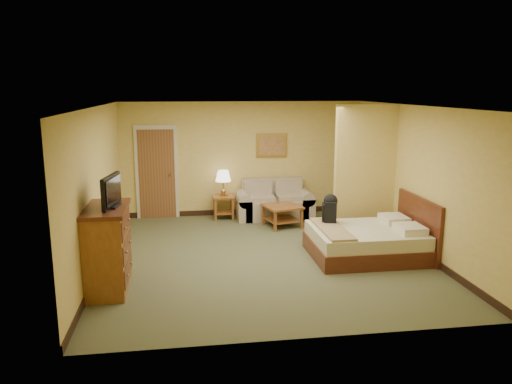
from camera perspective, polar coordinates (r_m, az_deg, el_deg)
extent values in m
plane|color=#515436|center=(8.86, 0.87, -7.27)|extent=(6.00, 6.00, 0.00)
plane|color=white|center=(8.38, 0.93, 9.77)|extent=(6.00, 6.00, 0.00)
cube|color=#D8BB5C|center=(11.46, -1.51, 3.80)|extent=(5.50, 0.02, 2.60)
cube|color=#D8BB5C|center=(8.53, -17.64, 0.46)|extent=(0.02, 6.00, 2.60)
cube|color=#D8BB5C|center=(9.36, 17.75, 1.42)|extent=(0.02, 6.00, 2.60)
cube|color=#D8BB5C|center=(9.96, 12.33, 2.31)|extent=(1.20, 0.15, 2.60)
cube|color=beige|center=(11.40, -11.27, 2.26)|extent=(0.94, 0.06, 2.10)
cube|color=brown|center=(11.40, -11.27, 2.00)|extent=(0.80, 0.04, 2.00)
cylinder|color=#AD783F|center=(11.33, -9.76, 2.00)|extent=(0.04, 0.12, 0.04)
cube|color=black|center=(11.69, -1.48, -2.24)|extent=(5.50, 0.02, 0.12)
cube|color=tan|center=(11.30, 2.15, -1.94)|extent=(1.41, 0.76, 0.42)
cube|color=tan|center=(11.52, 1.87, 0.54)|extent=(1.41, 0.18, 0.44)
cube|color=tan|center=(11.19, -1.40, -1.94)|extent=(0.30, 0.76, 0.47)
cube|color=tan|center=(11.44, 5.63, -1.69)|extent=(0.30, 0.76, 0.47)
cube|color=brown|center=(11.21, -3.74, -0.52)|extent=(0.48, 0.48, 0.04)
cube|color=brown|center=(11.29, -3.72, -2.32)|extent=(0.40, 0.40, 0.03)
cube|color=brown|center=(11.07, -4.63, -2.09)|extent=(0.05, 0.05, 0.49)
cube|color=brown|center=(11.10, -2.66, -2.03)|extent=(0.05, 0.05, 0.49)
cube|color=brown|center=(11.44, -4.76, -1.63)|extent=(0.05, 0.05, 0.49)
cube|color=brown|center=(11.47, -2.85, -1.57)|extent=(0.05, 0.05, 0.49)
cylinder|color=#AD783F|center=(11.20, -3.75, -0.33)|extent=(0.17, 0.17, 0.04)
cylinder|color=#AD783F|center=(11.16, -3.76, 0.78)|extent=(0.02, 0.02, 0.29)
cone|color=white|center=(11.12, -3.78, 1.86)|extent=(0.35, 0.35, 0.24)
cube|color=brown|center=(10.57, 3.01, -1.66)|extent=(0.87, 0.87, 0.04)
cube|color=brown|center=(10.64, 3.00, -3.15)|extent=(0.75, 0.75, 0.03)
cube|color=brown|center=(10.28, 1.66, -3.33)|extent=(0.05, 0.05, 0.43)
cube|color=brown|center=(10.97, 4.25, -2.37)|extent=(0.05, 0.05, 0.43)
cube|color=#B78E3F|center=(11.50, 1.79, 5.33)|extent=(0.72, 0.03, 0.56)
cube|color=#975A2E|center=(11.48, 1.81, 5.32)|extent=(0.60, 0.02, 0.44)
cube|color=brown|center=(7.57, -16.60, -6.45)|extent=(0.54, 1.08, 1.18)
cube|color=#4A1E11|center=(7.40, -16.88, -1.88)|extent=(0.61, 1.16, 0.06)
cube|color=black|center=(7.38, -16.13, -1.53)|extent=(0.24, 0.35, 0.03)
cube|color=black|center=(7.33, -16.23, 0.13)|extent=(0.18, 0.75, 0.45)
cube|color=#4A1E11|center=(8.98, 12.36, -6.36)|extent=(1.88, 1.50, 0.28)
cube|color=beige|center=(8.90, 12.43, -4.80)|extent=(1.82, 1.45, 0.23)
cube|color=#4A1E11|center=(9.25, 18.05, -3.70)|extent=(0.06, 1.60, 1.03)
cube|color=white|center=(8.82, 17.20, -4.08)|extent=(0.42, 0.52, 0.13)
cube|color=white|center=(9.39, 15.49, -3.01)|extent=(0.42, 0.52, 0.13)
cube|color=#997E53|center=(8.67, 8.68, -4.20)|extent=(0.42, 1.41, 0.05)
cube|color=black|center=(9.04, 8.49, -2.30)|extent=(0.28, 0.35, 0.41)
sphere|color=black|center=(8.99, 8.53, -1.01)|extent=(0.25, 0.25, 0.25)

